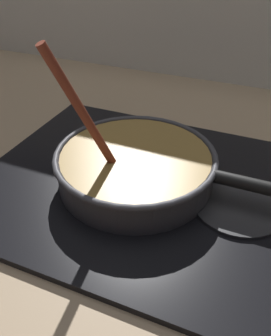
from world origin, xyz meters
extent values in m
cube|color=#9E8466|center=(0.00, 0.00, -0.02)|extent=(2.40, 1.60, 0.04)
cube|color=black|center=(0.08, 0.21, 0.01)|extent=(0.56, 0.48, 0.01)
torus|color=#592D0C|center=(0.08, 0.21, 0.02)|extent=(0.20, 0.20, 0.01)
cylinder|color=#262628|center=(0.26, 0.21, 0.01)|extent=(0.15, 0.15, 0.01)
cylinder|color=#38383D|center=(0.08, 0.21, 0.04)|extent=(0.28, 0.28, 0.06)
cylinder|color=olive|center=(0.08, 0.21, 0.04)|extent=(0.26, 0.26, 0.05)
torus|color=#38383D|center=(0.08, 0.21, 0.07)|extent=(0.29, 0.29, 0.01)
cylinder|color=black|center=(0.28, 0.21, 0.06)|extent=(0.13, 0.02, 0.02)
cylinder|color=#E5CC7A|center=(0.15, 0.21, 0.06)|extent=(0.03, 0.03, 0.01)
cylinder|color=beige|center=(0.08, 0.21, 0.06)|extent=(0.04, 0.04, 0.01)
cylinder|color=#E5CC7A|center=(0.10, 0.25, 0.06)|extent=(0.03, 0.03, 0.01)
cylinder|color=beige|center=(0.13, 0.27, 0.06)|extent=(0.03, 0.03, 0.01)
cylinder|color=#E5CC7A|center=(0.05, 0.18, 0.06)|extent=(0.04, 0.04, 0.01)
cylinder|color=beige|center=(-0.03, 0.26, 0.06)|extent=(0.03, 0.03, 0.01)
cylinder|color=#E5CC7A|center=(0.09, 0.12, 0.06)|extent=(0.03, 0.03, 0.01)
cylinder|color=#E5CC7A|center=(0.06, 0.25, 0.06)|extent=(0.03, 0.03, 0.01)
cylinder|color=maroon|center=(0.02, 0.15, 0.16)|extent=(0.08, 0.09, 0.23)
cube|color=brown|center=(0.05, 0.19, 0.05)|extent=(0.05, 0.05, 0.01)
camera|label=1|loc=(0.27, -0.25, 0.40)|focal=37.24mm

